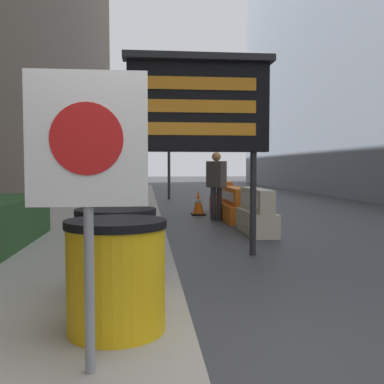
{
  "coord_description": "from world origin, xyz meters",
  "views": [
    {
      "loc": [
        -0.36,
        -2.82,
        1.38
      ],
      "look_at": [
        0.59,
        6.54,
        0.85
      ],
      "focal_mm": 42.0,
      "sensor_mm": 36.0,
      "label": 1
    }
  ],
  "objects_px": {
    "warning_sign": "(87,160)",
    "jersey_barrier_orange_far": "(222,199)",
    "message_board": "(198,107)",
    "jersey_barrier_cream": "(256,214)",
    "barrel_drum_foreground": "(116,275)",
    "traffic_light_near_curb": "(169,130)",
    "jersey_barrier_orange_near": "(235,206)",
    "barrel_drum_middle": "(116,253)",
    "traffic_cone_near": "(198,203)",
    "pedestrian_worker": "(216,180)"
  },
  "relations": [
    {
      "from": "pedestrian_worker",
      "to": "barrel_drum_foreground",
      "type": "bearing_deg",
      "value": 120.62
    },
    {
      "from": "barrel_drum_foreground",
      "to": "warning_sign",
      "type": "relative_size",
      "value": 0.47
    },
    {
      "from": "barrel_drum_middle",
      "to": "traffic_cone_near",
      "type": "distance_m",
      "value": 8.59
    },
    {
      "from": "barrel_drum_middle",
      "to": "jersey_barrier_cream",
      "type": "bearing_deg",
      "value": 61.9
    },
    {
      "from": "barrel_drum_foreground",
      "to": "jersey_barrier_orange_near",
      "type": "relative_size",
      "value": 0.43
    },
    {
      "from": "pedestrian_worker",
      "to": "jersey_barrier_orange_far",
      "type": "bearing_deg",
      "value": -59.12
    },
    {
      "from": "jersey_barrier_orange_near",
      "to": "pedestrian_worker",
      "type": "bearing_deg",
      "value": 164.08
    },
    {
      "from": "barrel_drum_foreground",
      "to": "jersey_barrier_cream",
      "type": "distance_m",
      "value": 6.22
    },
    {
      "from": "message_board",
      "to": "jersey_barrier_cream",
      "type": "relative_size",
      "value": 1.74
    },
    {
      "from": "jersey_barrier_cream",
      "to": "jersey_barrier_orange_far",
      "type": "distance_m",
      "value": 4.26
    },
    {
      "from": "jersey_barrier_cream",
      "to": "pedestrian_worker",
      "type": "height_order",
      "value": "pedestrian_worker"
    },
    {
      "from": "warning_sign",
      "to": "jersey_barrier_orange_near",
      "type": "height_order",
      "value": "warning_sign"
    },
    {
      "from": "jersey_barrier_orange_near",
      "to": "traffic_light_near_curb",
      "type": "relative_size",
      "value": 0.49
    },
    {
      "from": "barrel_drum_foreground",
      "to": "jersey_barrier_orange_near",
      "type": "bearing_deg",
      "value": 72.42
    },
    {
      "from": "warning_sign",
      "to": "jersey_barrier_orange_far",
      "type": "distance_m",
      "value": 11.02
    },
    {
      "from": "jersey_barrier_orange_near",
      "to": "jersey_barrier_orange_far",
      "type": "bearing_deg",
      "value": 90.0
    },
    {
      "from": "message_board",
      "to": "jersey_barrier_cream",
      "type": "xyz_separation_m",
      "value": [
        1.48,
        2.25,
        -1.89
      ]
    },
    {
      "from": "pedestrian_worker",
      "to": "traffic_cone_near",
      "type": "bearing_deg",
      "value": -30.9
    },
    {
      "from": "jersey_barrier_orange_far",
      "to": "pedestrian_worker",
      "type": "relative_size",
      "value": 1.0
    },
    {
      "from": "traffic_light_near_curb",
      "to": "pedestrian_worker",
      "type": "distance_m",
      "value": 7.83
    },
    {
      "from": "jersey_barrier_orange_near",
      "to": "barrel_drum_middle",
      "type": "bearing_deg",
      "value": -110.08
    },
    {
      "from": "barrel_drum_middle",
      "to": "pedestrian_worker",
      "type": "distance_m",
      "value": 7.46
    },
    {
      "from": "warning_sign",
      "to": "jersey_barrier_orange_far",
      "type": "xyz_separation_m",
      "value": [
        2.62,
        10.66,
        -1.0
      ]
    },
    {
      "from": "barrel_drum_foreground",
      "to": "traffic_cone_near",
      "type": "bearing_deg",
      "value": 79.57
    },
    {
      "from": "message_board",
      "to": "barrel_drum_middle",
      "type": "bearing_deg",
      "value": -113.06
    },
    {
      "from": "jersey_barrier_orange_near",
      "to": "message_board",
      "type": "bearing_deg",
      "value": -108.32
    },
    {
      "from": "jersey_barrier_cream",
      "to": "traffic_cone_near",
      "type": "bearing_deg",
      "value": 102.44
    },
    {
      "from": "message_board",
      "to": "jersey_barrier_orange_far",
      "type": "bearing_deg",
      "value": 77.22
    },
    {
      "from": "barrel_drum_middle",
      "to": "jersey_barrier_orange_near",
      "type": "xyz_separation_m",
      "value": [
        2.56,
        7.01,
        -0.19
      ]
    },
    {
      "from": "message_board",
      "to": "traffic_light_near_curb",
      "type": "height_order",
      "value": "traffic_light_near_curb"
    },
    {
      "from": "barrel_drum_middle",
      "to": "traffic_cone_near",
      "type": "relative_size",
      "value": 1.2
    },
    {
      "from": "jersey_barrier_cream",
      "to": "traffic_light_near_curb",
      "type": "height_order",
      "value": "traffic_light_near_curb"
    },
    {
      "from": "message_board",
      "to": "jersey_barrier_cream",
      "type": "distance_m",
      "value": 3.28
    },
    {
      "from": "jersey_barrier_orange_near",
      "to": "jersey_barrier_orange_far",
      "type": "relative_size",
      "value": 1.12
    },
    {
      "from": "barrel_drum_middle",
      "to": "traffic_light_near_curb",
      "type": "xyz_separation_m",
      "value": [
        1.26,
        14.7,
        2.37
      ]
    },
    {
      "from": "jersey_barrier_cream",
      "to": "jersey_barrier_orange_far",
      "type": "bearing_deg",
      "value": 90.0
    },
    {
      "from": "jersey_barrier_cream",
      "to": "jersey_barrier_orange_near",
      "type": "distance_m",
      "value": 2.21
    },
    {
      "from": "barrel_drum_foreground",
      "to": "traffic_light_near_curb",
      "type": "bearing_deg",
      "value": 85.61
    },
    {
      "from": "jersey_barrier_cream",
      "to": "jersey_barrier_orange_far",
      "type": "height_order",
      "value": "jersey_barrier_orange_far"
    },
    {
      "from": "warning_sign",
      "to": "traffic_light_near_curb",
      "type": "bearing_deg",
      "value": 85.4
    },
    {
      "from": "barrel_drum_middle",
      "to": "traffic_light_near_curb",
      "type": "distance_m",
      "value": 14.94
    },
    {
      "from": "warning_sign",
      "to": "barrel_drum_foreground",
      "type": "bearing_deg",
      "value": 80.9
    },
    {
      "from": "warning_sign",
      "to": "jersey_barrier_orange_near",
      "type": "xyz_separation_m",
      "value": [
        2.62,
        8.61,
        -1.05
      ]
    },
    {
      "from": "barrel_drum_middle",
      "to": "jersey_barrier_orange_far",
      "type": "bearing_deg",
      "value": 74.2
    },
    {
      "from": "jersey_barrier_orange_far",
      "to": "traffic_light_near_curb",
      "type": "distance_m",
      "value": 6.3
    },
    {
      "from": "warning_sign",
      "to": "traffic_light_near_curb",
      "type": "relative_size",
      "value": 0.45
    },
    {
      "from": "traffic_light_near_curb",
      "to": "pedestrian_worker",
      "type": "xyz_separation_m",
      "value": [
        0.83,
        -7.55,
        -1.89
      ]
    },
    {
      "from": "barrel_drum_foreground",
      "to": "jersey_barrier_cream",
      "type": "height_order",
      "value": "barrel_drum_foreground"
    },
    {
      "from": "jersey_barrier_orange_far",
      "to": "traffic_light_near_curb",
      "type": "relative_size",
      "value": 0.43
    },
    {
      "from": "jersey_barrier_orange_near",
      "to": "jersey_barrier_orange_far",
      "type": "height_order",
      "value": "jersey_barrier_orange_far"
    }
  ]
}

